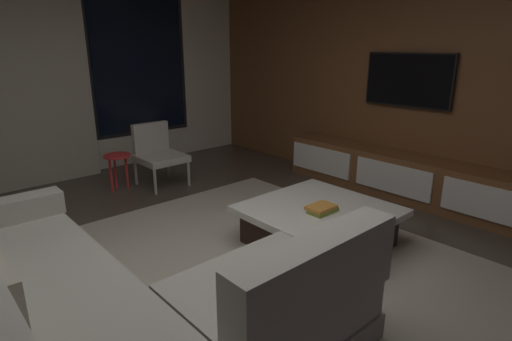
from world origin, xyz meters
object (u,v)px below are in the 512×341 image
object	(u,v)px
sectional_couch	(107,308)
media_console	(406,178)
side_stool	(117,161)
mounted_tv	(408,80)
accent_chair_near_window	(157,151)
coffee_table	(319,226)
book_stack_on_coffee_table	(322,209)

from	to	relation	value
sectional_couch	media_console	xyz separation A→B (m)	(3.61, 0.14, -0.04)
side_stool	mounted_tv	xyz separation A→B (m)	(2.55, -2.31, 0.98)
media_console	accent_chair_near_window	bearing A→B (deg)	127.76
coffee_table	mounted_tv	size ratio (longest dim) A/B	1.10
sectional_couch	book_stack_on_coffee_table	xyz separation A→B (m)	(1.88, -0.03, 0.10)
sectional_couch	coffee_table	distance (m)	1.95
accent_chair_near_window	side_stool	bearing A→B (deg)	169.59
side_stool	media_console	distance (m)	3.45
side_stool	media_console	world-z (taller)	media_console
coffee_table	side_stool	bearing A→B (deg)	105.37
media_console	mounted_tv	size ratio (longest dim) A/B	2.94
accent_chair_near_window	book_stack_on_coffee_table	bearing A→B (deg)	-86.66
sectional_couch	side_stool	bearing A→B (deg)	64.97
sectional_couch	side_stool	size ratio (longest dim) A/B	5.43
accent_chair_near_window	mounted_tv	size ratio (longest dim) A/B	0.74
sectional_couch	mounted_tv	distance (m)	3.95
sectional_couch	mounted_tv	bearing A→B (deg)	5.03
side_stool	mounted_tv	distance (m)	3.58
book_stack_on_coffee_table	mounted_tv	distance (m)	2.16
accent_chair_near_window	mounted_tv	distance (m)	3.16
accent_chair_near_window	media_console	world-z (taller)	accent_chair_near_window
side_stool	media_console	size ratio (longest dim) A/B	0.15
side_stool	book_stack_on_coffee_table	bearing A→B (deg)	-76.33
media_console	mounted_tv	world-z (taller)	mounted_tv
media_console	coffee_table	bearing A→B (deg)	-177.15
book_stack_on_coffee_table	side_stool	size ratio (longest dim) A/B	0.58
sectional_couch	coffee_table	world-z (taller)	sectional_couch
coffee_table	mounted_tv	bearing A→B (deg)	8.66
accent_chair_near_window	media_console	distance (m)	3.06
side_stool	sectional_couch	bearing A→B (deg)	-115.03
accent_chair_near_window	side_stool	distance (m)	0.51
coffee_table	book_stack_on_coffee_table	size ratio (longest dim) A/B	4.38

